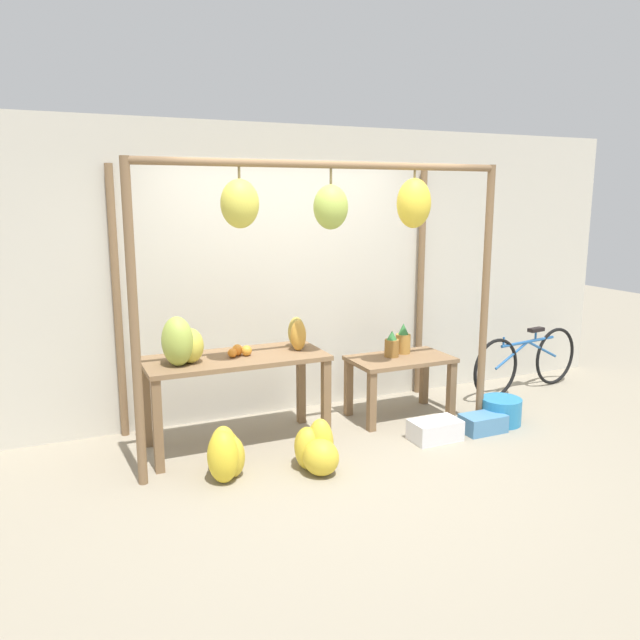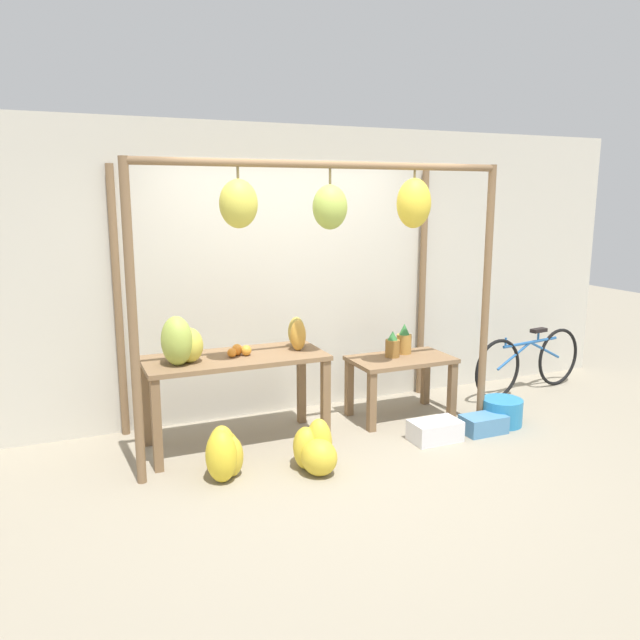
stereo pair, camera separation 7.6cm
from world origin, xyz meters
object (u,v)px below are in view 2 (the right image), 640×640
Objects in this scene: orange_pile at (238,350)px; parked_bicycle at (529,362)px; banana_pile_ground_left at (224,453)px; blue_bucket at (502,412)px; pineapple_cluster at (399,343)px; fruit_crate_white at (435,431)px; papaya_pile at (297,333)px; fruit_crate_purple at (483,424)px; banana_pile_on_table at (180,342)px; banana_pile_ground_right at (314,449)px.

parked_bicycle is at bearing 2.86° from orange_pile.
blue_bucket is (2.71, 0.06, -0.06)m from banana_pile_ground_left.
fruit_crate_white is at bearing -94.26° from pineapple_cluster.
blue_bucket is at bearing -41.55° from pineapple_cluster.
pineapple_cluster is at bearing -178.97° from parked_bicycle.
parked_bicycle is at bearing 2.57° from papaya_pile.
papaya_pile reaches higher than banana_pile_ground_left.
orange_pile is 0.48× the size of fruit_crate_white.
pineapple_cluster is 0.19× the size of parked_bicycle.
fruit_crate_white is 1.35× the size of papaya_pile.
fruit_crate_purple is at bearing -1.07° from banana_pile_ground_left.
papaya_pile reaches higher than fruit_crate_purple.
banana_pile_ground_left is at bearing -178.68° from blue_bucket.
banana_pile_on_table reaches higher than banana_pile_ground_right.
banana_pile_ground_left reaches higher than fruit_crate_purple.
orange_pile is 1.08m from banana_pile_ground_right.
pineapple_cluster is at bearing 5.52° from banana_pile_on_table.
fruit_crate_white is 1.16× the size of blue_bucket.
parked_bicycle is 2.84m from papaya_pile.
pineapple_cluster is 1.65m from banana_pile_ground_right.
orange_pile is (0.50, 0.07, -0.14)m from banana_pile_on_table.
blue_bucket is 0.32m from fruit_crate_purple.
parked_bicycle is at bearing 17.29° from banana_pile_ground_right.
papaya_pile is at bearing 77.74° from banana_pile_ground_right.
banana_pile_on_table is at bearing 142.52° from banana_pile_ground_right.
banana_pile_on_table reaches higher than fruit_crate_purple.
fruit_crate_white is 1.11× the size of fruit_crate_purple.
orange_pile is 0.38× the size of banana_pile_ground_right.
fruit_crate_white is (1.61, -0.62, -0.75)m from orange_pile.
papaya_pile is (-1.86, 0.57, 0.81)m from blue_bucket.
banana_pile_ground_right is at bearing -37.48° from banana_pile_on_table.
orange_pile reaches higher than banana_pile_ground_right.
pineapple_cluster is 0.72× the size of fruit_crate_white.
banana_pile_ground_left is 0.32× the size of parked_bicycle.
banana_pile_ground_right is (0.89, -0.68, -0.81)m from banana_pile_on_table.
banana_pile_on_table is 3.90m from parked_bicycle.
orange_pile reaches higher than blue_bucket.
orange_pile is 3.38m from parked_bicycle.
pineapple_cluster is 1.72m from parked_bicycle.
banana_pile_on_table is at bearing -176.44° from parked_bicycle.
banana_pile_on_table is 3.07m from blue_bucket.
banana_pile_ground_left is (-0.30, -0.59, -0.65)m from orange_pile.
parked_bicycle is at bearing 1.03° from pineapple_cluster.
banana_pile_ground_left is 3.72m from parked_bicycle.
pineapple_cluster reaches higher than fruit_crate_purple.
parked_bicycle is at bearing 24.41° from fruit_crate_white.
banana_pile_ground_right is (0.38, -0.75, -0.67)m from orange_pile.
fruit_crate_white is 0.81m from blue_bucket.
banana_pile_on_table reaches higher than banana_pile_ground_left.
fruit_crate_purple is at bearing -1.92° from fruit_crate_white.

